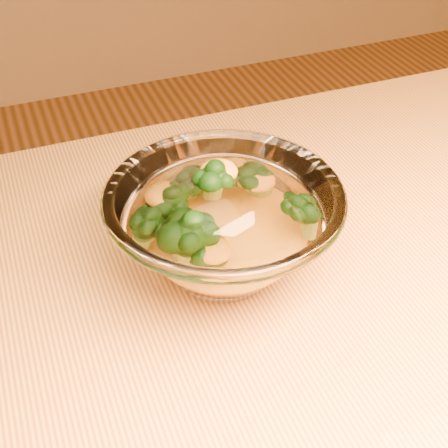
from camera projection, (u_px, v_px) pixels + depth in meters
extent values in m
cube|color=gold|center=(273.00, 354.00, 0.57)|extent=(1.20, 0.80, 0.04)
cylinder|color=brown|center=(444.00, 267.00, 1.20)|extent=(0.06, 0.06, 0.71)
ellipsoid|color=white|center=(224.00, 262.00, 0.62)|extent=(0.10, 0.10, 0.02)
torus|color=white|center=(224.00, 196.00, 0.57)|extent=(0.23, 0.23, 0.01)
ellipsoid|color=#F8A614|center=(224.00, 245.00, 0.61)|extent=(0.11, 0.11, 0.03)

